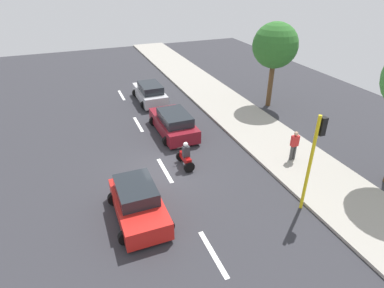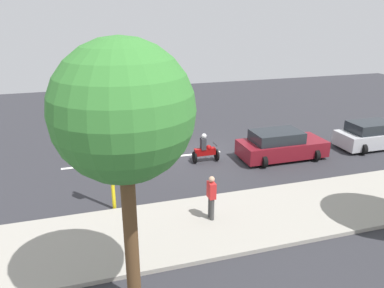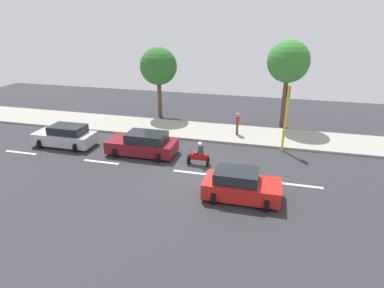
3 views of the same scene
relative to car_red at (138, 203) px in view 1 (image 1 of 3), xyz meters
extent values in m
cube|color=#2D2D33|center=(2.07, 2.96, -0.76)|extent=(40.00, 60.00, 0.10)
cube|color=#9E998E|center=(9.07, 2.96, -0.63)|extent=(4.00, 60.00, 0.15)
cube|color=white|center=(2.07, -3.04, -0.70)|extent=(0.20, 2.40, 0.01)
cube|color=white|center=(2.07, 2.96, -0.70)|extent=(0.20, 2.40, 0.01)
cube|color=white|center=(2.07, 8.96, -0.70)|extent=(0.20, 2.40, 0.01)
cube|color=white|center=(2.07, 14.96, -0.70)|extent=(0.20, 2.40, 0.01)
cube|color=red|center=(0.00, -0.07, -0.15)|extent=(1.84, 3.82, 0.80)
cube|color=#1E2328|center=(0.00, 0.23, 0.53)|extent=(1.55, 2.14, 0.56)
cylinder|color=black|center=(0.81, -1.33, -0.39)|extent=(0.64, 0.22, 0.64)
cylinder|color=black|center=(-0.81, -1.33, -0.39)|extent=(0.64, 0.22, 0.64)
cylinder|color=black|center=(0.81, 1.19, -0.39)|extent=(0.64, 0.22, 0.64)
cylinder|color=black|center=(-0.81, 1.19, -0.39)|extent=(0.64, 0.22, 0.64)
cube|color=#B7B7BC|center=(3.95, 12.78, -0.15)|extent=(1.79, 4.24, 0.80)
cube|color=#1E2328|center=(3.95, 12.44, 0.53)|extent=(1.50, 2.38, 0.56)
cylinder|color=black|center=(3.17, 14.18, -0.39)|extent=(0.64, 0.22, 0.64)
cylinder|color=black|center=(4.73, 14.18, -0.39)|extent=(0.64, 0.22, 0.64)
cylinder|color=black|center=(3.17, 11.38, -0.39)|extent=(0.64, 0.22, 0.64)
cylinder|color=black|center=(4.73, 11.38, -0.39)|extent=(0.64, 0.22, 0.64)
cube|color=maroon|center=(3.91, 6.92, -0.15)|extent=(1.94, 4.54, 0.80)
cube|color=#1E2328|center=(3.91, 6.56, 0.53)|extent=(1.63, 2.54, 0.56)
cylinder|color=black|center=(3.05, 8.42, -0.39)|extent=(0.64, 0.22, 0.64)
cylinder|color=black|center=(4.77, 8.42, -0.39)|extent=(0.64, 0.22, 0.64)
cylinder|color=black|center=(3.05, 5.43, -0.39)|extent=(0.64, 0.22, 0.64)
cylinder|color=black|center=(4.77, 5.43, -0.39)|extent=(0.64, 0.22, 0.64)
cylinder|color=black|center=(3.21, 3.53, -0.41)|extent=(0.60, 0.10, 0.60)
cylinder|color=black|center=(3.21, 2.33, -0.41)|extent=(0.60, 0.10, 0.60)
cube|color=#990C0C|center=(3.21, 2.88, -0.16)|extent=(0.28, 1.10, 0.36)
sphere|color=#990C0C|center=(3.21, 3.08, 0.02)|extent=(0.32, 0.32, 0.32)
cylinder|color=black|center=(3.21, 3.43, 0.19)|extent=(0.55, 0.04, 0.04)
cube|color=#333338|center=(3.21, 2.78, 0.29)|extent=(0.36, 0.24, 0.60)
sphere|color=silver|center=(3.21, 2.83, 0.69)|extent=(0.26, 0.26, 0.26)
cylinder|color=#3F3F3F|center=(8.72, 1.21, -0.13)|extent=(0.16, 0.16, 0.85)
cylinder|color=#3F3F3F|center=(8.92, 1.21, -0.13)|extent=(0.16, 0.16, 0.85)
cube|color=red|center=(8.82, 1.21, 0.59)|extent=(0.40, 0.24, 0.60)
sphere|color=tan|center=(8.82, 1.21, 1.02)|extent=(0.22, 0.22, 0.22)
cylinder|color=yellow|center=(6.82, -2.11, 1.54)|extent=(0.14, 0.14, 4.50)
cube|color=black|center=(7.04, -2.11, 3.29)|extent=(0.24, 0.24, 0.76)
sphere|color=red|center=(7.16, -2.11, 3.53)|extent=(0.16, 0.16, 0.16)
sphere|color=#F2A50C|center=(7.16, -2.11, 3.29)|extent=(0.16, 0.16, 0.16)
sphere|color=green|center=(7.16, -2.11, 3.05)|extent=(0.16, 0.16, 0.16)
cylinder|color=brown|center=(12.18, 8.60, 1.00)|extent=(0.36, 0.36, 3.41)
sphere|color=#2D6B28|center=(12.18, 8.60, 3.82)|extent=(3.20, 3.20, 3.20)
camera|label=1|loc=(-1.77, -10.56, 8.73)|focal=29.85mm
camera|label=2|loc=(20.19, -2.98, 6.69)|focal=35.00mm
camera|label=3|loc=(-14.02, -1.08, 7.88)|focal=29.63mm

